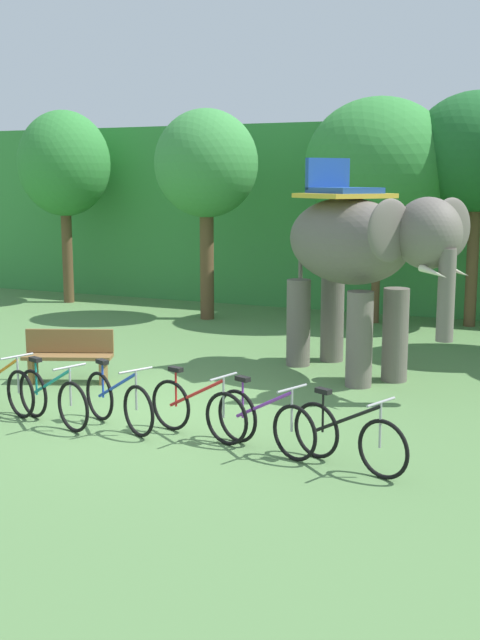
% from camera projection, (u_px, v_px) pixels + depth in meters
% --- Properties ---
extents(ground_plane, '(80.00, 80.00, 0.00)m').
position_uv_depth(ground_plane, '(162.00, 413.00, 11.94)').
color(ground_plane, '#567F47').
extents(foliage_hedge, '(36.00, 6.00, 4.85)m').
position_uv_depth(foliage_hedge, '(384.00, 214.00, 23.29)').
color(foliage_hedge, '#3D8E42').
rests_on(foliage_hedge, ground).
extents(tree_center_left, '(2.51, 2.51, 5.25)m').
position_uv_depth(tree_center_left, '(64.00, 165.00, 22.04)').
color(tree_center_left, brown).
rests_on(tree_center_left, ground).
extents(tree_left, '(2.49, 2.49, 5.07)m').
position_uv_depth(tree_left, '(206.00, 165.00, 19.37)').
color(tree_left, brown).
rests_on(tree_left, ground).
extents(tree_far_right, '(3.46, 3.46, 5.29)m').
position_uv_depth(tree_far_right, '(379.00, 165.00, 18.83)').
color(tree_far_right, brown).
rests_on(tree_far_right, ground).
extents(tree_far_left, '(3.06, 3.06, 5.38)m').
position_uv_depth(tree_far_left, '(478.00, 153.00, 18.34)').
color(tree_far_left, brown).
rests_on(tree_far_left, ground).
extents(elephant, '(3.94, 3.40, 3.78)m').
position_uv_depth(elephant, '(359.00, 251.00, 13.79)').
color(elephant, '#665E56').
rests_on(elephant, ground).
extents(bike_orange, '(1.63, 0.71, 0.92)m').
position_uv_depth(bike_orange, '(2.00, 386.00, 12.00)').
color(bike_orange, black).
rests_on(bike_orange, ground).
extents(bike_teal, '(1.62, 0.72, 0.92)m').
position_uv_depth(bike_teal, '(52.00, 398.00, 11.35)').
color(bike_teal, black).
rests_on(bike_teal, ground).
extents(bike_blue, '(1.57, 0.82, 0.92)m').
position_uv_depth(bike_blue, '(118.00, 401.00, 11.18)').
color(bike_blue, black).
rests_on(bike_blue, ground).
extents(bike_red, '(1.66, 0.62, 0.92)m').
position_uv_depth(bike_red, '(198.00, 409.00, 10.78)').
color(bike_red, black).
rests_on(bike_red, ground).
extents(bike_purple, '(1.61, 0.75, 0.92)m').
position_uv_depth(bike_purple, '(265.00, 422.00, 10.23)').
color(bike_purple, black).
rests_on(bike_purple, ground).
extents(bike_black, '(1.61, 0.75, 0.92)m').
position_uv_depth(bike_black, '(348.00, 437.00, 9.63)').
color(bike_black, black).
rests_on(bike_black, ground).
extents(wooden_bench, '(1.54, 0.95, 0.89)m').
position_uv_depth(wooden_bench, '(69.00, 354.00, 13.73)').
color(wooden_bench, brown).
rests_on(wooden_bench, ground).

